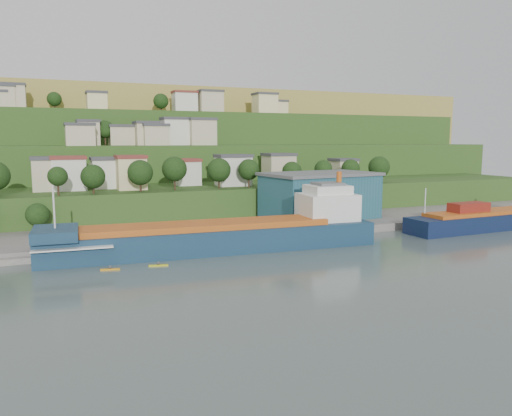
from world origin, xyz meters
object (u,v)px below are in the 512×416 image
warehouse (320,195)px  kayak_orange (110,269)px  cargo_ship_far (499,219)px  cargo_ship_near (226,237)px

warehouse → kayak_orange: bearing=-161.4°
cargo_ship_far → kayak_orange: size_ratio=15.58×
warehouse → cargo_ship_near: bearing=-156.2°
cargo_ship_near → kayak_orange: bearing=-159.3°
warehouse → kayak_orange: size_ratio=9.35×
cargo_ship_near → cargo_ship_far: bearing=1.7°
cargo_ship_near → kayak_orange: 26.53m
cargo_ship_near → warehouse: size_ratio=2.19×
cargo_ship_far → warehouse: bearing=149.6°
cargo_ship_near → warehouse: (35.32, 20.86, 5.49)m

